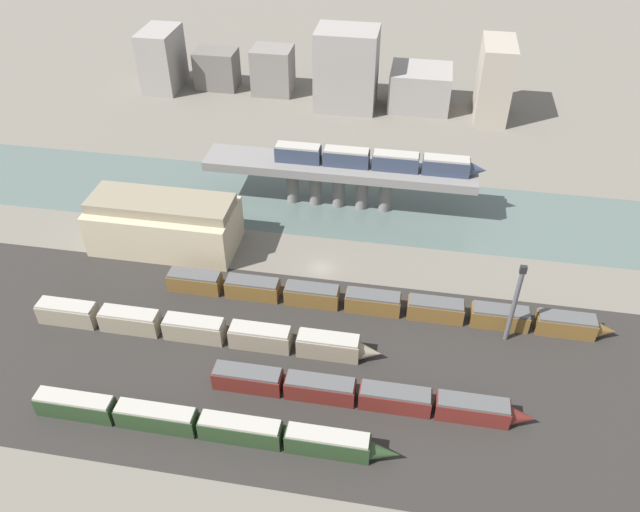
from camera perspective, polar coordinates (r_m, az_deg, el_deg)
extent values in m
plane|color=#666056|center=(114.66, 0.11, -1.12)|extent=(400.00, 400.00, 0.00)
cube|color=#282623|center=(97.68, -2.30, -9.99)|extent=(280.00, 42.00, 0.01)
cube|color=#4C5B56|center=(131.66, 1.69, 4.74)|extent=(320.00, 24.25, 0.01)
cube|color=slate|center=(127.01, 1.76, 8.03)|extent=(55.06, 8.40, 1.84)
cylinder|color=slate|center=(130.99, -2.51, 6.57)|extent=(2.54, 2.54, 7.84)
cylinder|color=slate|center=(130.17, -0.40, 6.38)|extent=(2.54, 2.54, 7.84)
cylinder|color=slate|center=(129.53, 1.72, 6.19)|extent=(2.54, 2.54, 7.84)
cylinder|color=slate|center=(129.06, 3.86, 5.98)|extent=(2.54, 2.54, 7.84)
cylinder|color=slate|center=(128.78, 6.01, 5.76)|extent=(2.54, 2.54, 7.84)
cube|color=#2D384C|center=(127.04, -2.01, 9.32)|extent=(9.15, 3.08, 3.10)
cube|color=#9E998E|center=(126.19, -2.03, 10.01)|extent=(8.78, 2.84, 0.40)
cube|color=#2D384C|center=(125.62, 2.42, 8.95)|extent=(9.15, 3.08, 3.10)
cube|color=#9E998E|center=(124.76, 2.44, 9.64)|extent=(8.78, 2.84, 0.40)
cube|color=#2D384C|center=(124.95, 6.92, 8.51)|extent=(9.15, 3.08, 3.10)
cube|color=#9E998E|center=(124.09, 6.98, 9.21)|extent=(8.78, 2.84, 0.40)
cube|color=#2D384C|center=(125.05, 11.43, 8.03)|extent=(9.15, 3.08, 3.10)
cube|color=#9E998E|center=(124.19, 11.53, 8.72)|extent=(8.78, 2.84, 0.40)
cone|color=#2D384C|center=(125.58, 14.24, 7.63)|extent=(3.20, 2.78, 2.78)
cube|color=#23381E|center=(96.97, -21.42, -12.68)|extent=(11.43, 2.72, 3.23)
cube|color=#9E998E|center=(95.64, -21.67, -11.99)|extent=(10.97, 2.50, 0.40)
cube|color=#23381E|center=(92.20, -14.70, -14.16)|extent=(11.43, 2.72, 3.23)
cube|color=#9E998E|center=(90.80, -14.89, -13.46)|extent=(10.97, 2.50, 0.40)
cube|color=#23381E|center=(88.81, -7.27, -15.57)|extent=(11.43, 2.72, 3.23)
cube|color=#9E998E|center=(87.36, -7.37, -14.87)|extent=(10.97, 2.50, 0.40)
cube|color=#23381E|center=(86.97, 0.71, -16.78)|extent=(11.43, 2.72, 3.23)
cube|color=#9E998E|center=(85.49, 0.72, -16.09)|extent=(10.97, 2.50, 0.40)
cone|color=#23381E|center=(86.79, 5.98, -17.47)|extent=(4.00, 2.45, 2.45)
cube|color=#5B1E19|center=(94.44, -6.62, -11.14)|extent=(10.26, 3.08, 3.04)
cube|color=#4C4C4C|center=(93.15, -6.70, -10.45)|extent=(9.85, 2.84, 0.40)
cube|color=#5B1E19|center=(92.65, 0.01, -12.08)|extent=(10.26, 3.08, 3.04)
cube|color=#4C4C4C|center=(91.33, 0.01, -11.40)|extent=(9.85, 2.84, 0.40)
cube|color=#5B1E19|center=(92.11, 6.86, -12.89)|extent=(10.26, 3.08, 3.04)
cube|color=#4C4C4C|center=(90.78, 6.95, -12.21)|extent=(9.85, 2.84, 0.40)
cube|color=#5B1E19|center=(92.86, 13.74, -13.51)|extent=(10.26, 3.08, 3.04)
cube|color=#4C4C4C|center=(91.54, 13.90, -12.85)|extent=(9.85, 2.84, 0.40)
cone|color=#5B1E19|center=(94.10, 18.02, -13.87)|extent=(3.59, 2.74, 2.74)
cube|color=gray|center=(111.27, -22.03, -4.89)|extent=(9.77, 3.08, 3.42)
cube|color=#9E998E|center=(110.06, -22.27, -4.16)|extent=(9.38, 2.83, 0.40)
cube|color=gray|center=(106.45, -16.94, -5.74)|extent=(9.77, 3.08, 3.42)
cube|color=#9E998E|center=(105.18, -17.13, -4.99)|extent=(9.38, 2.83, 0.40)
cube|color=gray|center=(102.56, -11.40, -6.60)|extent=(9.77, 3.08, 3.42)
cube|color=#9E998E|center=(101.24, -11.54, -5.84)|extent=(9.38, 2.83, 0.40)
cube|color=gray|center=(99.71, -5.47, -7.46)|extent=(9.77, 3.08, 3.42)
cube|color=#9E998E|center=(98.36, -5.53, -6.69)|extent=(9.38, 2.83, 0.40)
cube|color=gray|center=(98.00, 0.77, -8.27)|extent=(9.77, 3.08, 3.42)
cube|color=#9E998E|center=(96.62, 0.78, -7.49)|extent=(9.38, 2.83, 0.40)
cone|color=gray|center=(97.66, 4.64, -8.79)|extent=(3.42, 2.77, 2.77)
cube|color=brown|center=(111.45, -11.36, -2.36)|extent=(9.28, 3.15, 3.12)
cube|color=#4C4C4C|center=(110.33, -11.47, -1.66)|extent=(8.91, 2.90, 0.40)
cube|color=brown|center=(108.56, -6.17, -3.00)|extent=(9.28, 3.15, 3.12)
cube|color=#4C4C4C|center=(107.41, -6.23, -2.30)|extent=(8.91, 2.90, 0.40)
cube|color=brown|center=(106.62, -0.74, -3.65)|extent=(9.28, 3.15, 3.12)
cube|color=#4C4C4C|center=(105.45, -0.75, -2.94)|extent=(8.91, 2.90, 0.40)
cube|color=brown|center=(105.68, 4.85, -4.29)|extent=(9.28, 3.15, 3.12)
cube|color=#4C4C4C|center=(104.49, 4.90, -3.58)|extent=(8.91, 2.90, 0.40)
cube|color=brown|center=(105.76, 10.49, -4.88)|extent=(9.28, 3.15, 3.12)
cube|color=#4C4C4C|center=(104.58, 10.60, -4.18)|extent=(8.91, 2.90, 0.40)
cube|color=brown|center=(106.87, 16.08, -5.43)|extent=(9.28, 3.15, 3.12)
cube|color=#4C4C4C|center=(105.70, 16.25, -4.74)|extent=(8.91, 2.90, 0.40)
cube|color=brown|center=(108.97, 21.52, -5.91)|extent=(9.28, 3.15, 3.12)
cube|color=#4C4C4C|center=(107.82, 21.73, -5.23)|extent=(8.91, 2.90, 0.40)
cone|color=brown|center=(110.78, 24.65, -6.22)|extent=(3.25, 2.81, 2.81)
cube|color=tan|center=(121.47, -14.00, 2.67)|extent=(27.16, 12.45, 8.50)
cube|color=#7C725C|center=(118.61, -14.38, 4.69)|extent=(26.62, 8.72, 1.87)
cylinder|color=#4C4C51|center=(101.20, 17.27, -4.48)|extent=(0.74, 0.74, 13.90)
cube|color=black|center=(96.44, 18.10, -1.18)|extent=(1.00, 0.70, 1.20)
cube|color=gray|center=(187.15, -14.23, 17.06)|extent=(9.09, 14.17, 16.34)
cube|color=#605B56|center=(185.26, -9.40, 16.51)|extent=(11.45, 8.10, 10.56)
cube|color=slate|center=(179.94, -4.34, 16.57)|extent=(10.82, 9.09, 12.50)
cube|color=gray|center=(169.39, 2.44, 16.71)|extent=(15.87, 12.02, 20.75)
cube|color=gray|center=(173.54, 9.13, 14.96)|extent=(15.88, 13.80, 10.31)
cube|color=gray|center=(170.44, 15.64, 15.25)|extent=(8.03, 15.69, 19.33)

